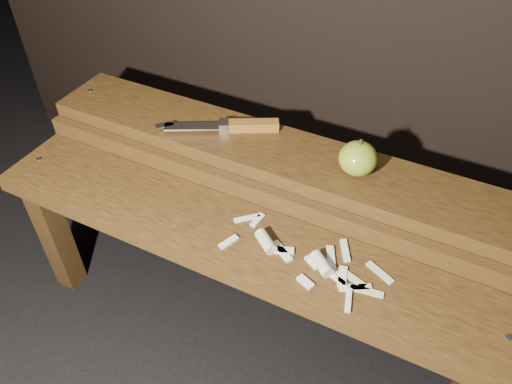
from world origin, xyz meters
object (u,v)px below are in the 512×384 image
at_px(bench_front_tier, 232,257).
at_px(bench_rear_tier, 275,177).
at_px(knife, 238,126).
at_px(apple, 358,158).

bearing_deg(bench_front_tier, bench_rear_tier, 90.00).
relative_size(bench_rear_tier, knife, 4.34).
relative_size(bench_front_tier, apple, 13.69).
bearing_deg(bench_front_tier, apple, 50.40).
xyz_separation_m(bench_rear_tier, knife, (-0.12, 0.03, 0.10)).
bearing_deg(apple, bench_rear_tier, -178.70).
height_order(bench_rear_tier, knife, knife).
height_order(bench_front_tier, bench_rear_tier, bench_rear_tier).
bearing_deg(knife, bench_rear_tier, -12.39).
bearing_deg(apple, bench_front_tier, -129.60).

